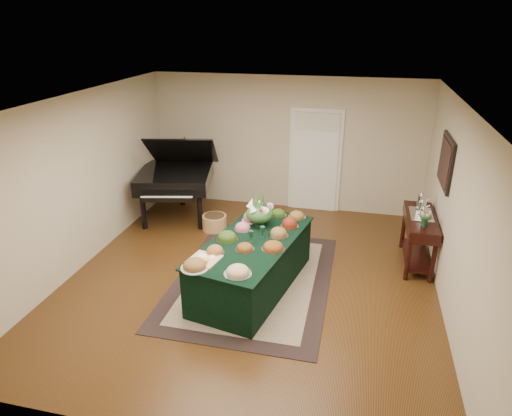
% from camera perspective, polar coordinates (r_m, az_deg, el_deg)
% --- Properties ---
extents(ground, '(6.00, 6.00, 0.00)m').
position_cam_1_polar(ground, '(7.14, -0.55, -8.70)').
color(ground, black).
rests_on(ground, ground).
extents(area_rug, '(2.31, 3.24, 0.01)m').
position_cam_1_polar(area_rug, '(7.09, -0.38, -8.88)').
color(area_rug, black).
rests_on(area_rug, ground).
extents(kitchen_doorway, '(1.05, 0.07, 2.10)m').
position_cam_1_polar(kitchen_doorway, '(9.33, 7.38, 5.73)').
color(kitchen_doorway, white).
rests_on(kitchen_doorway, ground).
extents(buffet_table, '(1.52, 2.47, 0.78)m').
position_cam_1_polar(buffet_table, '(6.72, -0.42, -7.00)').
color(buffet_table, black).
rests_on(buffet_table, ground).
extents(food_platters, '(1.36, 2.29, 0.13)m').
position_cam_1_polar(food_platters, '(6.54, -0.54, -3.57)').
color(food_platters, silver).
rests_on(food_platters, buffet_table).
extents(cutting_board, '(0.45, 0.45, 0.10)m').
position_cam_1_polar(cutting_board, '(6.06, -6.42, -6.16)').
color(cutting_board, tan).
rests_on(cutting_board, buffet_table).
extents(green_goblets, '(0.20, 0.25, 0.18)m').
position_cam_1_polar(green_goblets, '(6.51, 0.09, -3.28)').
color(green_goblets, '#14321D').
rests_on(green_goblets, buffet_table).
extents(floral_centerpiece, '(0.43, 0.43, 0.43)m').
position_cam_1_polar(floral_centerpiece, '(6.88, 0.44, -0.29)').
color(floral_centerpiece, '#14321D').
rests_on(floral_centerpiece, buffet_table).
extents(grand_piano, '(1.69, 1.88, 1.69)m').
position_cam_1_polar(grand_piano, '(9.05, -10.02, 3.83)').
color(grand_piano, black).
rests_on(grand_piano, ground).
extents(wicker_basket, '(0.46, 0.46, 0.29)m').
position_cam_1_polar(wicker_basket, '(8.64, -5.20, -1.83)').
color(wicker_basket, '#AA7944').
rests_on(wicker_basket, ground).
extents(mahogany_sideboard, '(0.45, 1.30, 0.84)m').
position_cam_1_polar(mahogany_sideboard, '(7.68, 19.79, -2.30)').
color(mahogany_sideboard, black).
rests_on(mahogany_sideboard, ground).
extents(tea_service, '(0.34, 0.74, 0.30)m').
position_cam_1_polar(tea_service, '(7.60, 20.07, -0.11)').
color(tea_service, silver).
rests_on(tea_service, mahogany_sideboard).
extents(pink_bouquet, '(0.19, 0.19, 0.25)m').
position_cam_1_polar(pink_bouquet, '(7.20, 20.43, -0.99)').
color(pink_bouquet, '#14321D').
rests_on(pink_bouquet, mahogany_sideboard).
extents(wall_painting, '(0.05, 0.95, 0.75)m').
position_cam_1_polar(wall_painting, '(7.34, 22.64, 5.36)').
color(wall_painting, black).
rests_on(wall_painting, ground).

